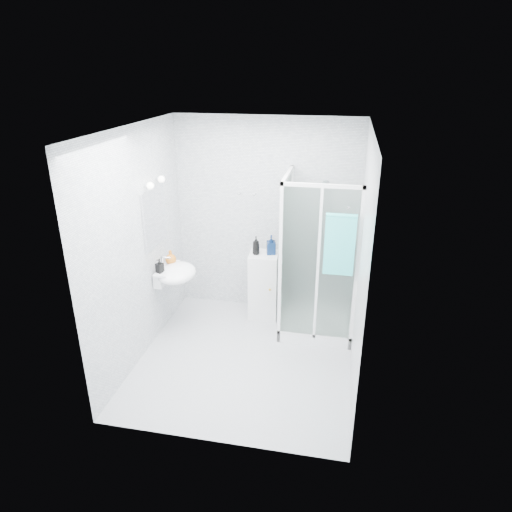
% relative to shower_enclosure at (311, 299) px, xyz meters
% --- Properties ---
extents(room, '(2.40, 2.60, 2.60)m').
position_rel_shower_enclosure_xyz_m(room, '(-0.67, -0.77, 0.85)').
color(room, silver).
rests_on(room, ground).
extents(shower_enclosure, '(0.90, 0.95, 2.00)m').
position_rel_shower_enclosure_xyz_m(shower_enclosure, '(0.00, 0.00, 0.00)').
color(shower_enclosure, white).
rests_on(shower_enclosure, ground).
extents(wall_basin, '(0.46, 0.56, 0.35)m').
position_rel_shower_enclosure_xyz_m(wall_basin, '(-1.66, -0.32, 0.35)').
color(wall_basin, white).
rests_on(wall_basin, ground).
extents(mirror, '(0.02, 0.60, 0.70)m').
position_rel_shower_enclosure_xyz_m(mirror, '(-1.85, -0.32, 1.05)').
color(mirror, white).
rests_on(mirror, room).
extents(vanity_lights, '(0.10, 0.40, 0.08)m').
position_rel_shower_enclosure_xyz_m(vanity_lights, '(-1.80, -0.32, 1.47)').
color(vanity_lights, silver).
rests_on(vanity_lights, room).
extents(wall_hooks, '(0.23, 0.06, 0.03)m').
position_rel_shower_enclosure_xyz_m(wall_hooks, '(-0.92, 0.49, 1.17)').
color(wall_hooks, silver).
rests_on(wall_hooks, room).
extents(storage_cabinet, '(0.40, 0.41, 0.90)m').
position_rel_shower_enclosure_xyz_m(storage_cabinet, '(-0.65, 0.25, 0.00)').
color(storage_cabinet, white).
rests_on(storage_cabinet, ground).
extents(hand_towel, '(0.33, 0.05, 0.71)m').
position_rel_shower_enclosure_xyz_m(hand_towel, '(0.30, -0.40, 0.92)').
color(hand_towel, '#35CAC8').
rests_on(hand_towel, shower_enclosure).
extents(shampoo_bottle_a, '(0.11, 0.11, 0.24)m').
position_rel_shower_enclosure_xyz_m(shampoo_bottle_a, '(-0.75, 0.23, 0.57)').
color(shampoo_bottle_a, black).
rests_on(shampoo_bottle_a, storage_cabinet).
extents(shampoo_bottle_b, '(0.14, 0.14, 0.25)m').
position_rel_shower_enclosure_xyz_m(shampoo_bottle_b, '(-0.56, 0.28, 0.58)').
color(shampoo_bottle_b, '#0B2147').
rests_on(shampoo_bottle_b, storage_cabinet).
extents(soap_dispenser_orange, '(0.16, 0.16, 0.18)m').
position_rel_shower_enclosure_xyz_m(soap_dispenser_orange, '(-1.74, -0.20, 0.50)').
color(soap_dispenser_orange, '#C06616').
rests_on(soap_dispenser_orange, wall_basin).
extents(soap_dispenser_black, '(0.10, 0.10, 0.17)m').
position_rel_shower_enclosure_xyz_m(soap_dispenser_black, '(-1.78, -0.46, 0.50)').
color(soap_dispenser_black, black).
rests_on(soap_dispenser_black, wall_basin).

